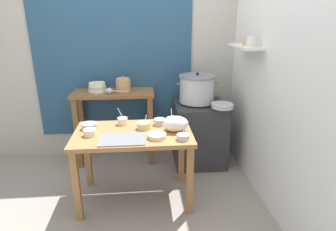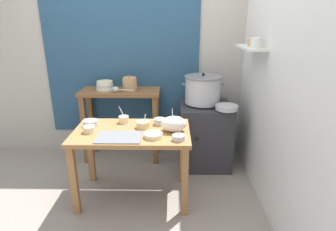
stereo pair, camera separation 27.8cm
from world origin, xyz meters
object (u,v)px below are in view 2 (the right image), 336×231
prep_bowl_4 (91,123)px  prep_bowl_5 (179,137)px  bowl_stack_enamel (105,86)px  prep_bowl_2 (89,129)px  serving_tray (119,137)px  prep_table (132,141)px  prep_bowl_7 (143,124)px  prep_bowl_0 (153,135)px  prep_bowl_1 (124,119)px  back_shelf_table (121,108)px  stove_block (204,134)px  steamer_pot (203,89)px  wide_pan (227,107)px  ladle (116,89)px  prep_bowl_3 (160,121)px  prep_bowl_6 (174,120)px  clay_pot (130,84)px  plastic_bag (174,124)px

prep_bowl_4 → prep_bowl_5: size_ratio=0.83×
bowl_stack_enamel → prep_bowl_2: (0.05, -0.92, -0.20)m
prep_bowl_2 → serving_tray: bearing=-21.5°
serving_tray → prep_bowl_2: (-0.30, 0.12, 0.03)m
prep_table → prep_bowl_5: (0.44, -0.21, 0.14)m
prep_bowl_7 → prep_bowl_5: bearing=-40.3°
prep_table → prep_bowl_0: 0.30m
prep_bowl_1 → prep_bowl_7: (0.21, -0.14, -0.00)m
back_shelf_table → stove_block: back_shelf_table is taller
steamer_pot → wide_pan: 0.38m
wide_pan → prep_bowl_4: bearing=-165.7°
ladle → prep_bowl_1: ladle is taller
steamer_pot → prep_bowl_1: bearing=-148.6°
back_shelf_table → prep_bowl_3: bearing=-52.8°
back_shelf_table → stove_block: size_ratio=1.23×
prep_bowl_0 → prep_bowl_6: 0.42m
ladle → prep_bowl_2: size_ratio=2.34×
prep_table → stove_block: (0.78, 0.71, -0.23)m
clay_pot → prep_bowl_7: (0.23, -0.76, -0.22)m
stove_block → prep_bowl_2: (-1.17, -0.76, 0.37)m
stove_block → serving_tray: stove_block is taller
plastic_bag → prep_bowl_0: bearing=-141.1°
back_shelf_table → prep_bowl_0: 1.10m
prep_bowl_5 → prep_bowl_7: size_ratio=1.22×
plastic_bag → prep_bowl_2: 0.79m
prep_bowl_1 → prep_bowl_2: 0.38m
prep_bowl_1 → prep_bowl_6: bearing=0.6°
prep_bowl_0 → prep_table: bearing=143.6°
prep_bowl_0 → prep_bowl_3: prep_bowl_3 is taller
prep_bowl_0 → serving_tray: bearing=-178.1°
prep_table → prep_bowl_5: bearing=-25.9°
prep_table → back_shelf_table: size_ratio=1.15×
stove_block → plastic_bag: 0.91m
bowl_stack_enamel → prep_bowl_3: 1.01m
stove_block → prep_bowl_5: size_ratio=4.48×
ladle → prep_bowl_5: size_ratio=1.50×
prep_bowl_2 → clay_pot: bearing=73.5°
back_shelf_table → prep_bowl_4: size_ratio=6.63×
prep_bowl_7 → plastic_bag: bearing=-16.5°
clay_pot → wide_pan: 1.18m
prep_bowl_1 → ladle: bearing=107.2°
prep_bowl_2 → prep_bowl_7: prep_bowl_7 is taller
prep_bowl_0 → prep_bowl_3: size_ratio=1.43×
prep_bowl_1 → prep_bowl_3: (0.37, -0.05, -0.00)m
serving_tray → prep_bowl_5: (0.53, -0.04, 0.02)m
prep_bowl_5 → prep_bowl_7: (-0.34, 0.29, 0.01)m
stove_block → prep_bowl_1: size_ratio=4.40×
plastic_bag → prep_bowl_7: (-0.30, 0.09, -0.04)m
prep_bowl_0 → prep_bowl_7: bearing=116.2°
serving_tray → clay_pot: bearing=92.1°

